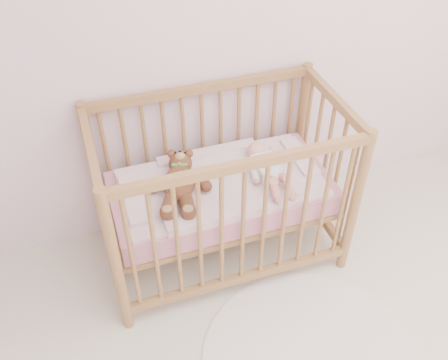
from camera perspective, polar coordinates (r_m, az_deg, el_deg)
name	(u,v)px	position (r m, az deg, el deg)	size (l,w,h in m)	color
wall_back	(267,7)	(2.79, 4.99, 19.10)	(4.00, 0.02, 2.70)	silver
crib	(221,190)	(2.81, -0.33, -1.21)	(1.36, 0.76, 1.00)	#A57F46
mattress	(221,192)	(2.82, -0.33, -1.43)	(1.22, 0.62, 0.13)	#C97D95
blanket	(221,183)	(2.77, -0.33, -0.29)	(1.10, 0.58, 0.06)	#E79FB7
baby	(267,165)	(2.78, 4.94, 1.76)	(0.24, 0.50, 0.12)	white
teddy_bear	(179,182)	(2.65, -5.15, -0.29)	(0.36, 0.51, 0.14)	brown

